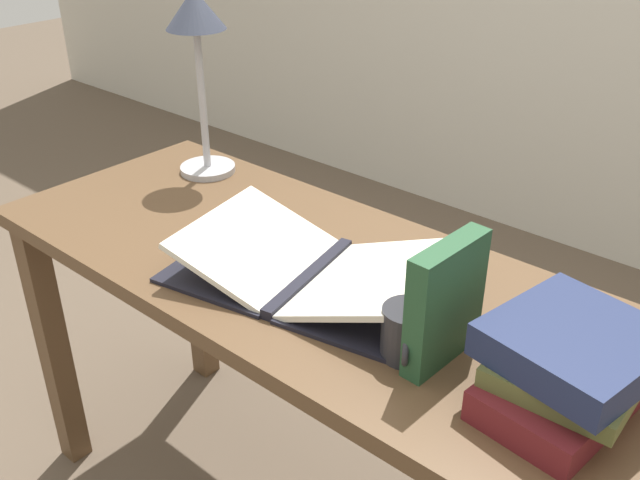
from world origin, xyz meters
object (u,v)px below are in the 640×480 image
Objects in this scene: book_stack_tall at (571,367)px; coffee_mug at (407,333)px; book_standing_upright at (445,303)px; open_book at (309,269)px; reading_lamp at (197,38)px.

coffee_mug is at bearing -166.35° from book_stack_tall.
book_standing_upright is 0.08m from coffee_mug.
open_book is 2.73× the size of book_standing_upright.
book_standing_upright reaches higher than open_book.
reading_lamp is (-1.06, 0.23, 0.27)m from book_stack_tall.
open_book is 1.95× the size of book_stack_tall.
book_stack_tall is at bearing -12.32° from reading_lamp.
book_standing_upright is 0.47× the size of reading_lamp.
coffee_mug is (-0.24, -0.06, -0.02)m from book_stack_tall.
coffee_mug is (0.27, -0.07, 0.02)m from open_book.
open_book is 0.51m from book_stack_tall.
open_book is at bearing -22.25° from reading_lamp.
book_stack_tall reaches higher than open_book.
coffee_mug is (-0.04, -0.03, -0.06)m from book_standing_upright.
open_book and coffee_mug have the same top height.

